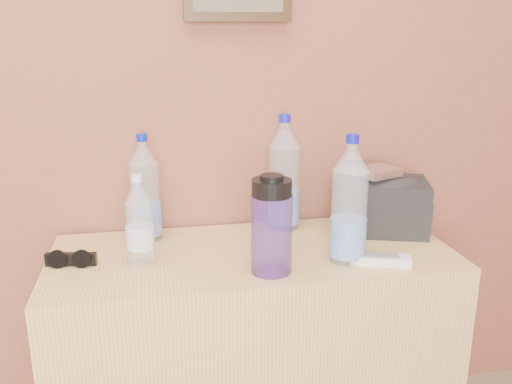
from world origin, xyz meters
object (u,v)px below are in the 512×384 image
pet_large_b (145,193)px  pet_small (140,225)px  pet_large_d (349,206)px  pet_large_c (284,179)px  foil_packet (377,172)px  dresser (253,359)px  nalgene_bottle (271,225)px  sunglasses (71,259)px  toiletry_bag (382,202)px  ac_remote (380,260)px

pet_large_b → pet_small: (-0.01, -0.18, -0.03)m
pet_large_b → pet_large_d: bearing=-26.9°
pet_large_c → pet_large_d: pet_large_c is taller
foil_packet → dresser: bearing=-169.0°
pet_large_d → pet_small: pet_large_d is taller
nalgene_bottle → foil_packet: nalgene_bottle is taller
sunglasses → pet_large_b: bearing=49.0°
pet_large_b → toiletry_bag: 0.69m
dresser → pet_small: pet_small is taller
pet_large_c → toiletry_bag: pet_large_c is taller
pet_small → toiletry_bag: pet_small is taller
pet_small → toiletry_bag: 0.71m
pet_large_c → pet_large_b: bearing=-177.5°
pet_small → nalgene_bottle: 0.34m
pet_large_d → pet_small: 0.53m
pet_large_b → pet_large_c: 0.41m
dresser → sunglasses: size_ratio=8.38×
sunglasses → foil_packet: (0.85, 0.08, 0.17)m
ac_remote → toiletry_bag: 0.27m
pet_large_b → sunglasses: size_ratio=2.36×
ac_remote → toiletry_bag: size_ratio=0.59×
pet_large_b → pet_small: size_ratio=1.30×
pet_large_b → toiletry_bag: size_ratio=1.19×
pet_large_b → pet_large_d: size_ratio=0.92×
pet_large_c → foil_packet: size_ratio=3.06×
dresser → pet_large_b: (-0.28, 0.15, 0.47)m
nalgene_bottle → foil_packet: 0.42m
pet_large_d → ac_remote: pet_large_d is taller
dresser → nalgene_bottle: nalgene_bottle is taller
nalgene_bottle → toiletry_bag: 0.45m
pet_large_d → toiletry_bag: bearing=47.9°
pet_small → foil_packet: pet_small is taller
pet_large_d → ac_remote: size_ratio=2.18×
pet_small → foil_packet: size_ratio=2.09×
pet_large_d → ac_remote: 0.16m
ac_remote → pet_large_b: bearing=170.7°
pet_large_c → sunglasses: pet_large_c is taller
nalgene_bottle → pet_large_c: bearing=71.0°
dresser → pet_large_d: size_ratio=3.26×
pet_small → pet_large_c: bearing=24.9°
pet_large_c → foil_packet: (0.25, -0.10, 0.03)m
pet_large_d → foil_packet: pet_large_d is taller
sunglasses → toiletry_bag: toiletry_bag is taller
pet_small → nalgene_bottle: nalgene_bottle is taller
toiletry_bag → pet_large_c: bearing=-177.4°
pet_large_c → sunglasses: bearing=-163.6°
pet_large_d → pet_small: (-0.52, 0.08, -0.04)m
ac_remote → toiletry_bag: toiletry_bag is taller
dresser → foil_packet: 0.65m
pet_small → sunglasses: 0.20m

